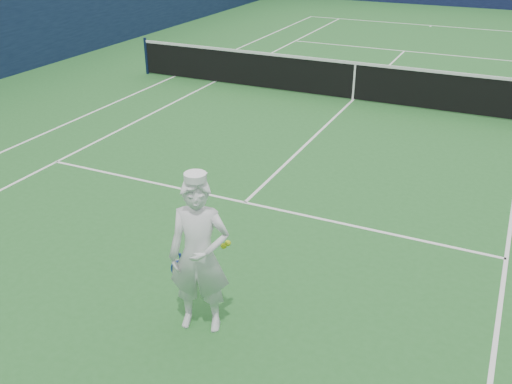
# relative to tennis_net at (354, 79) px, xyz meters

# --- Properties ---
(ground) EXTENTS (80.00, 80.00, 0.00)m
(ground) POSITION_rel_tennis_net_xyz_m (0.00, 0.00, -0.55)
(ground) COLOR #276629
(ground) RESTS_ON ground
(court_markings) EXTENTS (11.03, 23.83, 0.01)m
(court_markings) POSITION_rel_tennis_net_xyz_m (0.00, 0.00, -0.55)
(court_markings) COLOR white
(court_markings) RESTS_ON ground
(windscreen_fence) EXTENTS (20.12, 36.12, 4.00)m
(windscreen_fence) POSITION_rel_tennis_net_xyz_m (0.00, 0.00, 1.45)
(windscreen_fence) COLOR #0F1539
(windscreen_fence) RESTS_ON ground
(tennis_net) EXTENTS (12.88, 0.09, 1.07)m
(tennis_net) POSITION_rel_tennis_net_xyz_m (0.00, 0.00, 0.00)
(tennis_net) COLOR #141E4C
(tennis_net) RESTS_ON ground
(tennis_player) EXTENTS (0.88, 0.64, 1.98)m
(tennis_player) POSITION_rel_tennis_net_xyz_m (0.93, -9.44, 0.41)
(tennis_player) COLOR white
(tennis_player) RESTS_ON ground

